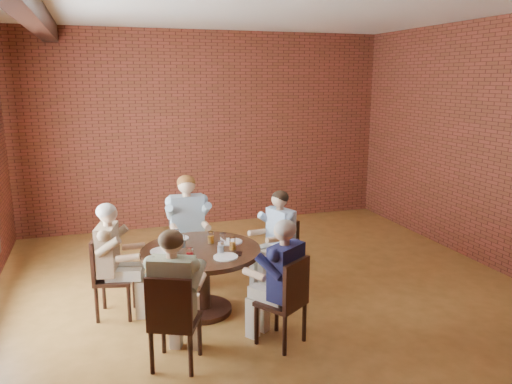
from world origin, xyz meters
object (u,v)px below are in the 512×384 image
object	(u,v)px
diner_a	(277,241)
diner_e	(281,283)
dining_table	(201,268)
chair_b	(188,239)
chair_d	(173,318)
chair_c	(107,273)
diner_b	(188,228)
chair_e	(287,299)
diner_c	(114,261)
smartphone	(239,254)
diner_d	(175,299)
chair_a	(282,250)

from	to	relation	value
diner_a	diner_e	xyz separation A→B (m)	(-0.43, -1.26, 0.01)
dining_table	diner_a	world-z (taller)	diner_a
chair_b	chair_d	world-z (taller)	chair_b
chair_c	diner_e	xyz separation A→B (m)	(1.61, -1.14, 0.14)
chair_b	chair_c	xyz separation A→B (m)	(-1.05, -0.87, -0.02)
chair_b	diner_b	size ratio (longest dim) A/B	0.70
chair_c	chair_e	distance (m)	2.05
diner_a	diner_e	distance (m)	1.33
chair_e	chair_b	bearing A→B (deg)	-107.60
diner_b	diner_e	distance (m)	2.00
chair_c	diner_c	bearing A→B (deg)	-90.00
dining_table	diner_e	world-z (taller)	diner_e
dining_table	smartphone	size ratio (longest dim) A/B	10.38
dining_table	diner_b	bearing A→B (deg)	87.59
dining_table	chair_e	world-z (taller)	chair_e
diner_a	diner_d	bearing A→B (deg)	-67.15
chair_e	diner_a	bearing A→B (deg)	-140.02
chair_a	chair_b	size ratio (longest dim) A/B	0.93
chair_a	diner_d	xyz separation A→B (m)	(-1.55, -1.35, 0.17)
chair_b	diner_e	distance (m)	2.09
diner_a	diner_c	world-z (taller)	diner_c
diner_c	smartphone	xyz separation A→B (m)	(1.28, -0.51, 0.11)
chair_a	diner_a	distance (m)	0.16
chair_a	chair_c	bearing A→B (deg)	-105.23
chair_b	chair_e	size ratio (longest dim) A/B	1.06
dining_table	diner_a	xyz separation A→B (m)	(1.03, 0.36, 0.10)
chair_a	chair_d	size ratio (longest dim) A/B	0.97
chair_a	diner_c	xyz separation A→B (m)	(-2.03, -0.16, 0.15)
diner_e	dining_table	bearing A→B (deg)	-90.00
smartphone	dining_table	bearing A→B (deg)	162.27
diner_b	diner_e	bearing A→B (deg)	-71.26
chair_c	diner_c	xyz separation A→B (m)	(0.08, -0.02, 0.15)
diner_a	chair_e	xyz separation A→B (m)	(-0.39, -1.33, -0.13)
chair_a	chair_d	bearing A→B (deg)	-67.05
smartphone	chair_e	bearing A→B (deg)	-45.77
dining_table	diner_e	bearing A→B (deg)	-56.23
chair_b	chair_d	distance (m)	2.22
smartphone	chair_c	bearing A→B (deg)	179.90
diner_a	chair_c	xyz separation A→B (m)	(-2.04, -0.12, -0.13)
diner_c	chair_e	world-z (taller)	diner_c
chair_d	chair_b	bearing A→B (deg)	-79.11
diner_c	diner_d	xyz separation A→B (m)	(0.48, -1.19, 0.01)
diner_e	diner_a	bearing A→B (deg)	-142.60
diner_a	chair_b	world-z (taller)	diner_a
dining_table	diner_d	distance (m)	1.08
diner_d	smartphone	size ratio (longest dim) A/B	10.25
chair_d	smartphone	distance (m)	1.16
diner_e	smartphone	world-z (taller)	diner_e
diner_c	chair_d	size ratio (longest dim) A/B	1.39
dining_table	diner_d	size ratio (longest dim) A/B	1.01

